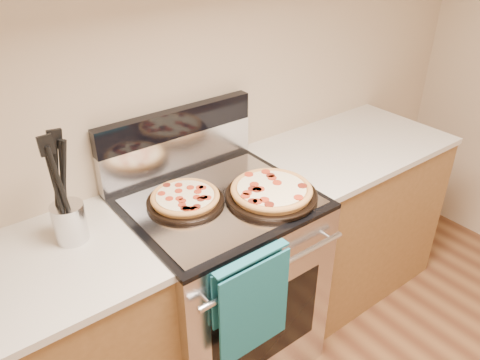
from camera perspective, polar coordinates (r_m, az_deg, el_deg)
wall_back at (r=2.05m, az=-8.74°, el=12.18°), size 4.00×0.00×4.00m
range_body at (r=2.25m, az=-2.38°, el=-12.50°), size 0.76×0.68×0.90m
oven_window at (r=2.06m, az=3.29°, el=-17.52°), size 0.56×0.01×0.40m
cooktop at (r=1.96m, az=-2.66°, el=-2.58°), size 0.76×0.68×0.02m
backsplash_lower at (r=2.14m, az=-7.51°, el=3.26°), size 0.76×0.06×0.18m
backsplash_upper at (r=2.08m, az=-7.79°, el=6.95°), size 0.76×0.06×0.12m
oven_handle at (r=1.79m, az=4.46°, el=-10.71°), size 0.70×0.03×0.03m
dish_towel at (r=1.80m, az=1.37°, el=-14.66°), size 0.32×0.05×0.42m
foil_sheet at (r=1.93m, az=-2.16°, el=-2.64°), size 0.70×0.55×0.01m
cabinet_right at (r=2.75m, az=12.41°, el=-4.44°), size 1.00×0.62×0.88m
countertop_right at (r=2.53m, az=13.53°, el=4.09°), size 1.02×0.64×0.03m
pepperoni_pizza_back at (r=1.92m, az=-6.69°, el=-2.26°), size 0.36×0.36×0.04m
pepperoni_pizza_front at (r=1.95m, az=3.85°, el=-1.45°), size 0.48×0.48×0.05m
utensil_crock at (r=1.81m, az=-20.03°, el=-4.88°), size 0.14×0.14×0.15m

